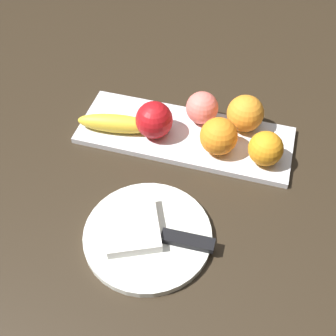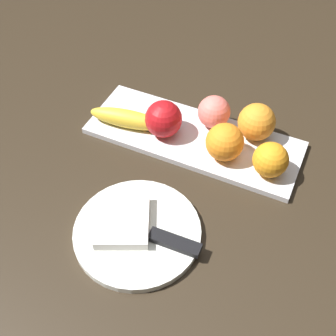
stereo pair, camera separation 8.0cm
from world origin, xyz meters
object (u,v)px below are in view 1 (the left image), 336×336
object	(u,v)px
apple	(154,120)
folded_napkin	(132,226)
fruit_tray	(185,135)
orange_near_apple	(219,136)
banana	(116,124)
peach	(202,108)
orange_near_banana	(266,149)
knife	(179,239)
orange_center	(245,113)
dinner_plate	(148,235)

from	to	relation	value
apple	folded_napkin	bearing A→B (deg)	97.85
fruit_tray	orange_near_apple	bearing A→B (deg)	159.79
banana	peach	world-z (taller)	peach
banana	peach	bearing A→B (deg)	17.69
peach	orange_near_apple	bearing A→B (deg)	123.59
folded_napkin	apple	bearing A→B (deg)	-82.15
orange_near_banana	banana	bearing A→B (deg)	-0.13
folded_napkin	knife	bearing A→B (deg)	-179.79
orange_near_banana	peach	size ratio (longest dim) A/B	1.00
apple	banana	distance (m)	0.08
orange_center	dinner_plate	size ratio (longest dim) A/B	0.34
banana	orange_near_banana	bearing A→B (deg)	-8.69
orange_center	dinner_plate	distance (m)	0.33
orange_near_apple	folded_napkin	xyz separation A→B (m)	(0.10, 0.23, -0.03)
orange_near_apple	peach	xyz separation A→B (m)	(0.05, -0.08, -0.00)
orange_near_apple	folded_napkin	size ratio (longest dim) A/B	0.71
orange_near_apple	dinner_plate	size ratio (longest dim) A/B	0.34
orange_center	peach	bearing A→B (deg)	1.86
banana	orange_near_banana	world-z (taller)	orange_near_banana
apple	knife	size ratio (longest dim) A/B	0.42
apple	peach	xyz separation A→B (m)	(-0.08, -0.07, -0.00)
orange_near_banana	orange_center	size ratio (longest dim) A/B	0.89
orange_center	folded_napkin	size ratio (longest dim) A/B	0.72
banana	apple	bearing A→B (deg)	0.68
orange_center	folded_napkin	xyz separation A→B (m)	(0.14, 0.30, -0.03)
orange_near_banana	orange_center	xyz separation A→B (m)	(0.05, -0.08, 0.00)
folded_napkin	knife	world-z (taller)	folded_napkin
fruit_tray	orange_near_banana	world-z (taller)	orange_near_banana
fruit_tray	apple	size ratio (longest dim) A/B	5.82
apple	banana	bearing A→B (deg)	9.24
fruit_tray	banana	world-z (taller)	banana
apple	folded_napkin	world-z (taller)	apple
fruit_tray	orange_near_banana	bearing A→B (deg)	169.27
banana	folded_napkin	bearing A→B (deg)	-72.16
dinner_plate	fruit_tray	bearing A→B (deg)	-90.00
orange_near_banana	dinner_plate	xyz separation A→B (m)	(0.17, 0.22, -0.04)
apple	knife	bearing A→B (deg)	116.02
orange_near_apple	peach	bearing A→B (deg)	-56.41
dinner_plate	apple	bearing A→B (deg)	-75.70
peach	knife	distance (m)	0.30
orange_center	knife	distance (m)	0.31
apple	knife	distance (m)	0.26
orange_center	orange_near_apple	bearing A→B (deg)	63.76
orange_near_banana	folded_napkin	distance (m)	0.29
folded_napkin	orange_near_apple	bearing A→B (deg)	-114.12
dinner_plate	folded_napkin	world-z (taller)	folded_napkin
banana	folded_napkin	world-z (taller)	banana
knife	orange_center	bearing A→B (deg)	-102.80
orange_near_apple	dinner_plate	distance (m)	0.24
orange_center	folded_napkin	world-z (taller)	orange_center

